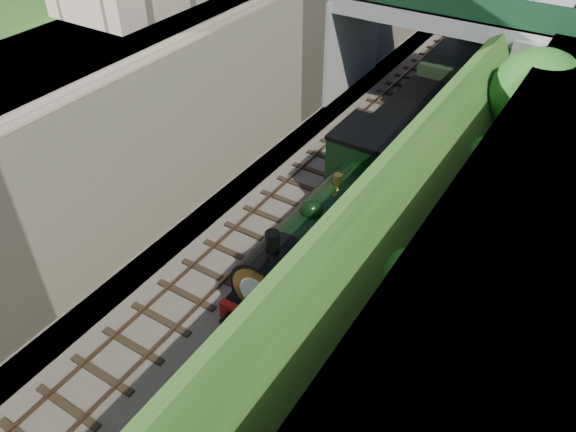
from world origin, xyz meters
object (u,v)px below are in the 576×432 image
object	(u,v)px
road_bridge	(460,40)
locomotive	(333,218)
tree	(540,98)
tender	(411,137)

from	to	relation	value
road_bridge	locomotive	xyz separation A→B (m)	(0.26, -13.45, -2.18)
tree	road_bridge	bearing A→B (deg)	131.06
road_bridge	tender	distance (m)	6.57
tree	tender	world-z (taller)	tree
road_bridge	locomotive	size ratio (longest dim) A/B	1.56
tree	tender	size ratio (longest dim) A/B	1.10
locomotive	tender	size ratio (longest dim) A/B	1.70
tree	tender	distance (m)	5.62
locomotive	tender	distance (m)	7.37
locomotive	tree	bearing A→B (deg)	58.68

